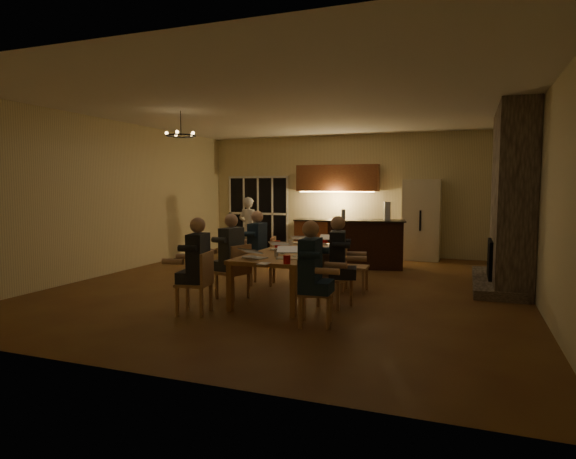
% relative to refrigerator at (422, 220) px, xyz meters
% --- Properties ---
extents(floor, '(9.00, 9.00, 0.00)m').
position_rel_refrigerator_xyz_m(floor, '(-1.90, -4.15, -1.00)').
color(floor, brown).
rests_on(floor, ground).
extents(back_wall, '(8.00, 0.04, 3.20)m').
position_rel_refrigerator_xyz_m(back_wall, '(-1.90, 0.37, 0.60)').
color(back_wall, beige).
rests_on(back_wall, ground).
extents(left_wall, '(0.04, 9.00, 3.20)m').
position_rel_refrigerator_xyz_m(left_wall, '(-5.92, -4.15, 0.60)').
color(left_wall, beige).
rests_on(left_wall, ground).
extents(right_wall, '(0.04, 9.00, 3.20)m').
position_rel_refrigerator_xyz_m(right_wall, '(2.12, -4.15, 0.60)').
color(right_wall, beige).
rests_on(right_wall, ground).
extents(ceiling, '(8.00, 9.00, 0.04)m').
position_rel_refrigerator_xyz_m(ceiling, '(-1.90, -4.15, 2.22)').
color(ceiling, white).
rests_on(ceiling, back_wall).
extents(french_doors, '(1.86, 0.08, 2.10)m').
position_rel_refrigerator_xyz_m(french_doors, '(-4.60, 0.32, 0.05)').
color(french_doors, black).
rests_on(french_doors, ground).
extents(fireplace, '(0.58, 2.50, 3.20)m').
position_rel_refrigerator_xyz_m(fireplace, '(1.80, -2.95, 0.60)').
color(fireplace, '#76685C').
rests_on(fireplace, ground).
extents(kitchenette, '(2.24, 0.68, 2.40)m').
position_rel_refrigerator_xyz_m(kitchenette, '(-2.20, 0.05, 0.20)').
color(kitchenette, brown).
rests_on(kitchenette, ground).
extents(refrigerator, '(0.90, 0.68, 2.00)m').
position_rel_refrigerator_xyz_m(refrigerator, '(0.00, 0.00, 0.00)').
color(refrigerator, beige).
rests_on(refrigerator, ground).
extents(dining_table, '(1.10, 2.74, 0.75)m').
position_rel_refrigerator_xyz_m(dining_table, '(-1.64, -4.93, -0.62)').
color(dining_table, tan).
rests_on(dining_table, ground).
extents(bar_island, '(1.82, 0.97, 1.08)m').
position_rel_refrigerator_xyz_m(bar_island, '(-1.05, -1.77, -0.46)').
color(bar_island, black).
rests_on(bar_island, ground).
extents(chair_left_near, '(0.50, 0.50, 0.89)m').
position_rel_refrigerator_xyz_m(chair_left_near, '(-2.55, -6.52, -0.55)').
color(chair_left_near, tan).
rests_on(chair_left_near, ground).
extents(chair_left_mid, '(0.55, 0.55, 0.89)m').
position_rel_refrigerator_xyz_m(chair_left_mid, '(-2.47, -5.50, -0.55)').
color(chair_left_mid, tan).
rests_on(chair_left_mid, ground).
extents(chair_left_far, '(0.52, 0.52, 0.89)m').
position_rel_refrigerator_xyz_m(chair_left_far, '(-2.46, -4.28, -0.55)').
color(chair_left_far, tan).
rests_on(chair_left_far, ground).
extents(chair_right_near, '(0.52, 0.52, 0.89)m').
position_rel_refrigerator_xyz_m(chair_right_near, '(-0.75, -6.47, -0.55)').
color(chair_right_near, tan).
rests_on(chair_right_near, ground).
extents(chair_right_mid, '(0.56, 0.56, 0.89)m').
position_rel_refrigerator_xyz_m(chair_right_mid, '(-0.77, -5.42, -0.55)').
color(chair_right_mid, tan).
rests_on(chair_right_mid, ground).
extents(chair_right_far, '(0.45, 0.45, 0.89)m').
position_rel_refrigerator_xyz_m(chair_right_far, '(-0.72, -4.28, -0.55)').
color(chair_right_far, tan).
rests_on(chair_right_far, ground).
extents(person_left_near, '(0.70, 0.70, 1.38)m').
position_rel_refrigerator_xyz_m(person_left_near, '(-2.49, -6.49, -0.31)').
color(person_left_near, '#24262E').
rests_on(person_left_near, ground).
extents(person_right_near, '(0.63, 0.63, 1.38)m').
position_rel_refrigerator_xyz_m(person_right_near, '(-0.80, -6.55, -0.31)').
color(person_right_near, '#1C2F47').
rests_on(person_right_near, ground).
extents(person_left_mid, '(0.69, 0.69, 1.38)m').
position_rel_refrigerator_xyz_m(person_left_mid, '(-2.51, -5.43, -0.31)').
color(person_left_mid, '#3A4045').
rests_on(person_left_mid, ground).
extents(person_right_mid, '(0.71, 0.71, 1.38)m').
position_rel_refrigerator_xyz_m(person_right_mid, '(-0.73, -5.44, -0.31)').
color(person_right_mid, '#24262E').
rests_on(person_right_mid, ground).
extents(person_left_far, '(0.60, 0.60, 1.38)m').
position_rel_refrigerator_xyz_m(person_left_far, '(-2.53, -4.36, -0.31)').
color(person_left_far, '#1C2F47').
rests_on(person_left_far, ground).
extents(standing_person, '(0.60, 0.43, 1.56)m').
position_rel_refrigerator_xyz_m(standing_person, '(-4.21, -1.16, -0.22)').
color(standing_person, silver).
rests_on(standing_person, ground).
extents(chandelier, '(0.54, 0.54, 0.03)m').
position_rel_refrigerator_xyz_m(chandelier, '(-3.90, -4.70, 1.75)').
color(chandelier, black).
rests_on(chandelier, ceiling).
extents(laptop_a, '(0.38, 0.36, 0.23)m').
position_rel_refrigerator_xyz_m(laptop_a, '(-1.87, -5.91, -0.14)').
color(laptop_a, silver).
rests_on(laptop_a, dining_table).
extents(laptop_b, '(0.39, 0.36, 0.23)m').
position_rel_refrigerator_xyz_m(laptop_b, '(-1.41, -5.77, -0.14)').
color(laptop_b, silver).
rests_on(laptop_b, dining_table).
extents(laptop_c, '(0.35, 0.32, 0.23)m').
position_rel_refrigerator_xyz_m(laptop_c, '(-1.87, -4.87, -0.14)').
color(laptop_c, silver).
rests_on(laptop_c, dining_table).
extents(laptop_d, '(0.35, 0.31, 0.23)m').
position_rel_refrigerator_xyz_m(laptop_d, '(-1.34, -4.94, -0.14)').
color(laptop_d, silver).
rests_on(laptop_d, dining_table).
extents(laptop_e, '(0.35, 0.32, 0.23)m').
position_rel_refrigerator_xyz_m(laptop_e, '(-1.86, -3.86, -0.14)').
color(laptop_e, silver).
rests_on(laptop_e, dining_table).
extents(laptop_f, '(0.34, 0.31, 0.23)m').
position_rel_refrigerator_xyz_m(laptop_f, '(-1.36, -3.82, -0.14)').
color(laptop_f, silver).
rests_on(laptop_f, dining_table).
extents(mug_front, '(0.07, 0.07, 0.10)m').
position_rel_refrigerator_xyz_m(mug_front, '(-1.66, -5.35, -0.20)').
color(mug_front, white).
rests_on(mug_front, dining_table).
extents(mug_mid, '(0.07, 0.07, 0.10)m').
position_rel_refrigerator_xyz_m(mug_mid, '(-1.59, -4.32, -0.20)').
color(mug_mid, white).
rests_on(mug_mid, dining_table).
extents(mug_back, '(0.08, 0.08, 0.10)m').
position_rel_refrigerator_xyz_m(mug_back, '(-1.96, -4.14, -0.20)').
color(mug_back, white).
rests_on(mug_back, dining_table).
extents(redcup_near, '(0.10, 0.10, 0.12)m').
position_rel_refrigerator_xyz_m(redcup_near, '(-1.25, -6.22, -0.19)').
color(redcup_near, red).
rests_on(redcup_near, dining_table).
extents(redcup_mid, '(0.10, 0.10, 0.12)m').
position_rel_refrigerator_xyz_m(redcup_mid, '(-2.04, -4.59, -0.19)').
color(redcup_mid, red).
rests_on(redcup_mid, dining_table).
extents(redcup_far, '(0.10, 0.10, 0.12)m').
position_rel_refrigerator_xyz_m(redcup_far, '(-1.47, -3.55, -0.19)').
color(redcup_far, red).
rests_on(redcup_far, dining_table).
extents(can_silver, '(0.06, 0.06, 0.12)m').
position_rel_refrigerator_xyz_m(can_silver, '(-1.63, -5.66, -0.19)').
color(can_silver, '#B2B2B7').
rests_on(can_silver, dining_table).
extents(can_cola, '(0.07, 0.07, 0.12)m').
position_rel_refrigerator_xyz_m(can_cola, '(-1.74, -3.59, -0.19)').
color(can_cola, '#3F0F0C').
rests_on(can_cola, dining_table).
extents(plate_near, '(0.24, 0.24, 0.02)m').
position_rel_refrigerator_xyz_m(plate_near, '(-1.29, -5.51, -0.24)').
color(plate_near, white).
rests_on(plate_near, dining_table).
extents(plate_left, '(0.23, 0.23, 0.02)m').
position_rel_refrigerator_xyz_m(plate_left, '(-1.98, -5.88, -0.24)').
color(plate_left, white).
rests_on(plate_left, dining_table).
extents(plate_far, '(0.26, 0.26, 0.02)m').
position_rel_refrigerator_xyz_m(plate_far, '(-1.18, -4.23, -0.24)').
color(plate_far, white).
rests_on(plate_far, dining_table).
extents(notepad, '(0.14, 0.20, 0.01)m').
position_rel_refrigerator_xyz_m(notepad, '(-1.54, -6.36, -0.24)').
color(notepad, white).
rests_on(notepad, dining_table).
extents(bar_bottle, '(0.09, 0.09, 0.24)m').
position_rel_refrigerator_xyz_m(bar_bottle, '(-1.52, -1.91, 0.20)').
color(bar_bottle, '#99999E').
rests_on(bar_bottle, bar_island).
extents(bar_blender, '(0.17, 0.17, 0.41)m').
position_rel_refrigerator_xyz_m(bar_blender, '(-0.60, -1.63, 0.28)').
color(bar_blender, silver).
rests_on(bar_blender, bar_island).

